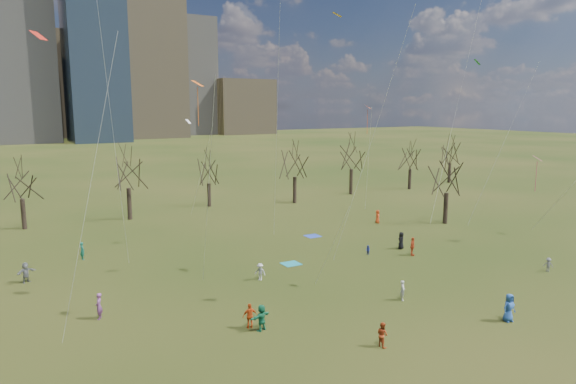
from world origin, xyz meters
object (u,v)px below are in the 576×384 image
blanket_teal (291,264)px  person_0 (509,308)px  blanket_navy (313,236)px  person_4 (250,316)px  person_1 (403,290)px  person_2 (382,334)px

blanket_teal → person_0: 19.34m
blanket_navy → person_4: 24.57m
blanket_teal → person_1: bearing=-77.5°
person_1 → person_4: (-11.97, 1.34, 0.08)m
blanket_teal → person_4: (-9.34, -10.50, 0.82)m
person_2 → person_4: (-5.70, 6.36, 0.07)m
person_4 → blanket_navy: bearing=-123.8°
blanket_teal → blanket_navy: bearing=46.0°
blanket_teal → blanket_navy: 10.51m
person_2 → person_4: size_ratio=0.92×
blanket_teal → person_2: person_2 is taller
person_0 → person_1: person_0 is taller
blanket_navy → person_4: bearing=-132.7°
person_1 → person_2: person_2 is taller
person_1 → person_4: person_4 is taller
blanket_teal → person_1: 12.15m
person_0 → person_4: 17.32m
person_4 → person_1: bearing=-177.5°
blanket_navy → person_0: 25.93m
blanket_navy → person_0: (-1.20, -25.88, 0.95)m
person_1 → blanket_navy: bearing=20.1°
blanket_navy → person_2: size_ratio=1.04×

